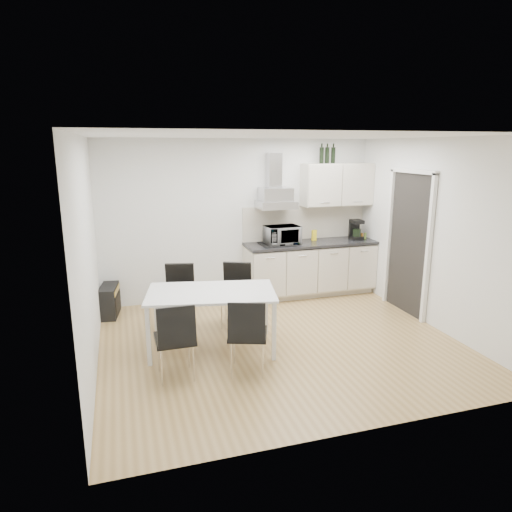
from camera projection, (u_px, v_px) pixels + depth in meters
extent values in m
plane|color=tan|center=(280.00, 342.00, 5.93)|extent=(4.50, 4.50, 0.00)
cube|color=silver|center=(240.00, 220.00, 7.48)|extent=(4.50, 0.10, 2.60)
cube|color=silver|center=(364.00, 294.00, 3.76)|extent=(4.50, 0.10, 2.60)
cube|color=silver|center=(88.00, 257.00, 4.98)|extent=(0.10, 4.00, 2.60)
cube|color=silver|center=(435.00, 235.00, 6.25)|extent=(0.10, 4.00, 2.60)
plane|color=white|center=(283.00, 136.00, 5.31)|extent=(4.50, 4.50, 0.00)
cube|color=white|center=(407.00, 244.00, 6.81)|extent=(0.08, 1.04, 2.10)
cube|color=beige|center=(308.00, 291.00, 7.86)|extent=(2.16, 0.52, 0.10)
cube|color=beige|center=(310.00, 267.00, 7.72)|extent=(2.20, 0.60, 0.76)
cube|color=black|center=(311.00, 243.00, 7.61)|extent=(2.22, 0.64, 0.04)
cube|color=beige|center=(305.00, 222.00, 7.81)|extent=(2.20, 0.02, 0.58)
cube|color=beige|center=(337.00, 185.00, 7.65)|extent=(1.20, 0.35, 0.70)
cube|color=silver|center=(276.00, 199.00, 7.35)|extent=(0.60, 0.46, 0.30)
cube|color=silver|center=(274.00, 170.00, 7.34)|extent=(0.22, 0.20, 0.55)
imported|color=silver|center=(282.00, 233.00, 7.40)|extent=(0.56, 0.34, 0.37)
cube|color=yellow|center=(314.00, 235.00, 7.71)|extent=(0.08, 0.04, 0.18)
cylinder|color=brown|center=(362.00, 236.00, 7.82)|extent=(0.04, 0.04, 0.11)
cylinder|color=#4C6626|center=(365.00, 236.00, 7.83)|extent=(0.04, 0.04, 0.11)
cylinder|color=black|center=(322.00, 154.00, 7.45)|extent=(0.07, 0.07, 0.32)
cylinder|color=black|center=(327.00, 154.00, 7.47)|extent=(0.07, 0.07, 0.32)
cylinder|color=black|center=(333.00, 153.00, 7.50)|extent=(0.07, 0.07, 0.32)
cube|color=white|center=(211.00, 293.00, 5.59)|extent=(1.70, 1.17, 0.03)
cube|color=white|center=(148.00, 336.00, 5.22)|extent=(0.06, 0.06, 0.72)
cube|color=white|center=(274.00, 331.00, 5.36)|extent=(0.06, 0.06, 0.72)
cube|color=white|center=(156.00, 312.00, 5.98)|extent=(0.06, 0.06, 0.72)
cube|color=white|center=(266.00, 308.00, 6.13)|extent=(0.06, 0.06, 0.72)
cube|color=black|center=(110.00, 301.00, 6.81)|extent=(0.31, 0.58, 0.46)
cube|color=gold|center=(117.00, 289.00, 6.80)|extent=(0.08, 0.50, 0.07)
cube|color=black|center=(164.00, 296.00, 7.29)|extent=(0.21, 0.20, 0.29)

